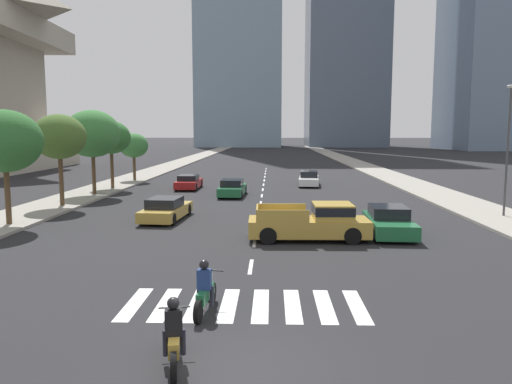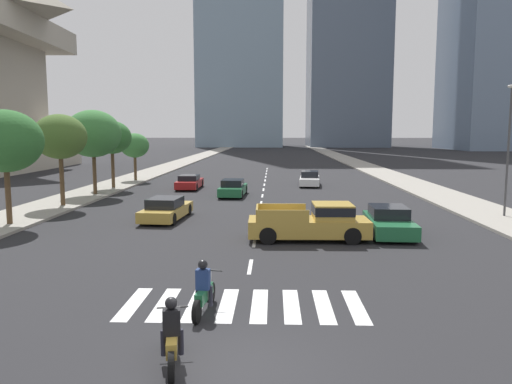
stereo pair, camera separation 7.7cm
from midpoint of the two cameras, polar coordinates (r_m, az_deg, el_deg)
The scene contains 19 objects.
ground_plane at distance 10.77m, azimuth -2.53°, elevation -19.87°, with size 800.00×800.00×0.00m, color #232326.
sidewalk_east at distance 41.88m, azimuth 19.81°, elevation -0.01°, with size 4.00×260.00×0.15m, color gray.
sidewalk_west at distance 42.38m, azimuth -17.84°, elevation 0.15°, with size 4.00×260.00×0.15m, color gray.
crosswalk_near at distance 14.27m, azimuth -1.29°, elevation -12.93°, with size 6.75×2.76×0.01m.
lane_divider_center at distance 41.69m, azimuth 0.92°, elevation 0.28°, with size 0.14×50.00×0.01m.
motorcycle_lead at distance 10.89m, azimuth -9.48°, elevation -16.27°, with size 0.72×2.14×1.49m.
motorcycle_trailing at distance 13.59m, azimuth -5.88°, elevation -11.42°, with size 0.70×2.12×1.49m.
pickup_truck at distance 22.39m, azimuth 6.87°, elevation -3.50°, with size 5.42×2.12×1.67m.
sedan_green_0 at distance 37.51m, azimuth -2.62°, elevation 0.43°, with size 1.96×4.64×1.29m.
sedan_red_1 at distance 42.57m, azimuth -7.65°, elevation 1.12°, with size 1.85×4.48×1.21m.
sedan_white_2 at distance 44.98m, azimuth 6.28°, elevation 1.50°, with size 2.11×4.75×1.32m.
sedan_green_3 at distance 24.29m, azimuth 15.21°, elevation -3.35°, with size 2.12×4.70×1.34m.
sedan_gold_4 at distance 27.84m, azimuth -10.27°, elevation -1.99°, with size 2.24×4.88×1.26m.
street_lamp_east at distance 30.87m, azimuth 27.27°, elevation 5.32°, with size 0.50×0.24×7.29m.
street_tree_nearest at distance 28.12m, azimuth -26.99°, elevation 5.26°, with size 3.74×3.74×5.85m.
street_tree_second at distance 33.95m, azimuth -21.69°, elevation 5.94°, with size 3.36×3.36×5.84m.
street_tree_third at distance 39.37m, azimuth -18.29°, elevation 6.41°, with size 4.19×4.19×6.36m.
street_tree_fourth at distance 43.45m, azimuth -16.29°, elevation 6.06°, with size 3.26×3.26×5.64m.
street_tree_fifth at distance 49.95m, azimuth -13.82°, elevation 5.23°, with size 2.80×2.80×4.58m.
Camera 2 is at (0.82, -9.58, 4.86)m, focal length 34.57 mm.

